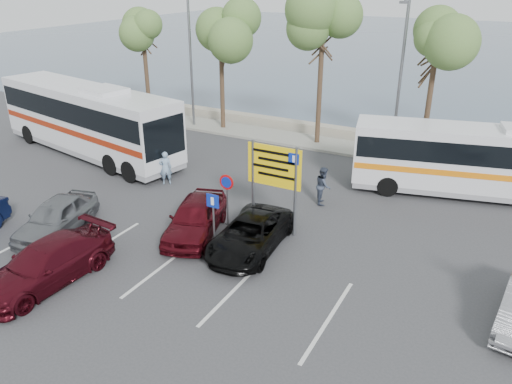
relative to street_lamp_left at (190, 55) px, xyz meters
The scene contains 22 objects.
ground 17.43m from the street_lamp_left, 53.51° to the right, with size 120.00×120.00×0.00m, color #363639.
kerb_strip 10.99m from the street_lamp_left, ahead, with size 44.00×2.40×0.15m, color gray.
seawall 11.16m from the street_lamp_left, 13.93° to the left, with size 48.00×0.80×0.60m, color gray.
sea 47.77m from the street_lamp_left, 77.86° to the left, with size 140.00×140.00×0.00m, color #44576D.
tree_far_left 4.38m from the street_lamp_left, behind, with size 3.20×3.20×7.60m.
tree_left 2.49m from the street_lamp_left, 13.51° to the left, with size 3.20×3.20×7.20m.
tree_mid 8.76m from the street_lamp_left, ahead, with size 3.20×3.20×8.00m.
tree_right 14.59m from the street_lamp_left, ahead, with size 3.20×3.20×7.40m.
street_lamp_left is the anchor object (origin of this frame).
street_lamp_right 13.00m from the street_lamp_left, ahead, with size 0.45×1.15×8.01m.
direction_sign 15.24m from the street_lamp_left, 43.17° to the right, with size 2.20×0.12×3.60m.
sign_no_stop 14.88m from the street_lamp_left, 49.83° to the right, with size 0.60×0.08×2.35m.
sign_parking 16.37m from the street_lamp_left, 52.40° to the right, with size 0.50×0.07×2.25m.
lane_markings 17.62m from the street_lamp_left, 58.61° to the right, with size 12.02×4.20×0.01m, color silver, non-canonical shape.
coach_bus_left 7.81m from the street_lamp_left, 105.90° to the right, with size 12.94×5.03×3.95m.
coach_bus_right 18.02m from the street_lamp_left, ahead, with size 11.00×4.74×3.36m.
car_silver_a 15.46m from the street_lamp_left, 75.65° to the right, with size 1.64×4.06×1.38m, color slate.
car_maroon 18.50m from the street_lamp_left, 70.26° to the right, with size 1.92×4.73×1.37m, color #450B14.
car_red 15.23m from the street_lamp_left, 54.73° to the right, with size 1.72×4.28×1.46m, color #480A12.
suv_black 16.71m from the street_lamp_left, 47.78° to the right, with size 2.05×4.44×1.23m, color black.
pedestrian_near 10.29m from the street_lamp_left, 62.87° to the right, with size 0.59×0.39×1.63m, color #82A0BD.
pedestrian_far 14.22m from the street_lamp_left, 30.79° to the right, with size 0.81×0.63×1.68m, color #363F52.
Camera 1 is at (8.65, -12.45, 9.37)m, focal length 35.00 mm.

